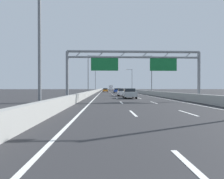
{
  "coord_description": "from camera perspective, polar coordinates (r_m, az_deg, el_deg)",
  "views": [
    {
      "loc": [
        -3.6,
        -0.08,
        1.66
      ],
      "look_at": [
        -1.13,
        70.81,
        1.01
      ],
      "focal_mm": 31.34,
      "sensor_mm": 36.0,
      "label": 1
    }
  ],
  "objects": [
    {
      "name": "lane_dash_right_3",
      "position": [
        31.1,
        8.02,
        -2.53
      ],
      "size": [
        0.16,
        3.0,
        0.01
      ],
      "primitive_type": "cube",
      "color": "white",
      "rests_on": "ground_plane"
    },
    {
      "name": "orange_car",
      "position": [
        74.33,
        -1.96,
        -0.17
      ],
      "size": [
        1.82,
        4.66,
        1.49
      ],
      "color": "orange",
      "rests_on": "ground_plane"
    },
    {
      "name": "lane_dash_right_6",
      "position": [
        57.86,
        3.36,
        -1.12
      ],
      "size": [
        0.16,
        3.0,
        0.01
      ],
      "primitive_type": "cube",
      "color": "white",
      "rests_on": "ground_plane"
    },
    {
      "name": "barrier_right",
      "position": [
        110.59,
        3.45,
        -0.09
      ],
      "size": [
        0.45,
        220.0,
        0.95
      ],
      "color": "#9E9E99",
      "rests_on": "ground_plane"
    },
    {
      "name": "lane_dash_left_6",
      "position": [
        57.63,
        -0.2,
        -1.12
      ],
      "size": [
        0.16,
        3.0,
        0.01
      ],
      "primitive_type": "cube",
      "color": "white",
      "rests_on": "ground_plane"
    },
    {
      "name": "lane_dash_left_16",
      "position": [
        147.6,
        -1.3,
        -0.12
      ],
      "size": [
        0.16,
        3.0,
        0.01
      ],
      "primitive_type": "cube",
      "color": "white",
      "rests_on": "ground_plane"
    },
    {
      "name": "streetlamp_left_near",
      "position": [
        13.46,
        -19.42,
        16.6
      ],
      "size": [
        2.58,
        0.28,
        9.5
      ],
      "color": "slate",
      "rests_on": "ground_plane"
    },
    {
      "name": "lane_dash_left_5",
      "position": [
        48.64,
        0.13,
        -1.43
      ],
      "size": [
        0.16,
        3.0,
        0.01
      ],
      "primitive_type": "cube",
      "color": "white",
      "rests_on": "ground_plane"
    },
    {
      "name": "sign_gantry",
      "position": [
        24.92,
        6.41,
        7.84
      ],
      "size": [
        17.01,
        0.36,
        6.36
      ],
      "color": "gray",
      "rests_on": "ground_plane"
    },
    {
      "name": "lane_dash_right_13",
      "position": [
        120.71,
        0.57,
        -0.26
      ],
      "size": [
        0.16,
        3.0,
        0.01
      ],
      "primitive_type": "cube",
      "color": "white",
      "rests_on": "ground_plane"
    },
    {
      "name": "lane_dash_right_11",
      "position": [
        102.74,
        1.02,
        -0.4
      ],
      "size": [
        0.16,
        3.0,
        0.01
      ],
      "primitive_type": "cube",
      "color": "white",
      "rests_on": "ground_plane"
    },
    {
      "name": "streetlamp_right_far",
      "position": [
        82.77,
        5.7,
        3.11
      ],
      "size": [
        2.58,
        0.28,
        9.5
      ],
      "color": "slate",
      "rests_on": "ground_plane"
    },
    {
      "name": "lane_dash_right_10",
      "position": [
        93.75,
        1.31,
        -0.49
      ],
      "size": [
        0.16,
        3.0,
        0.01
      ],
      "primitive_type": "cube",
      "color": "white",
      "rests_on": "ground_plane"
    },
    {
      "name": "lane_dash_left_13",
      "position": [
        120.61,
        -1.14,
        -0.26
      ],
      "size": [
        0.16,
        3.0,
        0.01
      ],
      "primitive_type": "cube",
      "color": "white",
      "rests_on": "ground_plane"
    },
    {
      "name": "blue_car",
      "position": [
        62.83,
        1.35,
        -0.3
      ],
      "size": [
        1.82,
        4.61,
        1.46
      ],
      "color": "#2347AD",
      "rests_on": "ground_plane"
    },
    {
      "name": "edge_line_right",
      "position": [
        88.54,
        3.74,
        -0.55
      ],
      "size": [
        0.16,
        176.0,
        0.01
      ],
      "primitive_type": "cube",
      "color": "white",
      "rests_on": "ground_plane"
    },
    {
      "name": "ground_plane",
      "position": [
        100.16,
        0.06,
        -0.43
      ],
      "size": [
        260.0,
        260.0,
        0.0
      ],
      "primitive_type": "plane",
      "color": "#2D2D30"
    },
    {
      "name": "lane_dash_left_3",
      "position": [
        30.68,
        1.38,
        -2.57
      ],
      "size": [
        0.16,
        3.0,
        0.01
      ],
      "primitive_type": "cube",
      "color": "white",
      "rests_on": "ground_plane"
    },
    {
      "name": "lane_dash_right_8",
      "position": [
        75.79,
        2.09,
        -0.73
      ],
      "size": [
        0.16,
        3.0,
        0.01
      ],
      "primitive_type": "cube",
      "color": "white",
      "rests_on": "ground_plane"
    },
    {
      "name": "lane_dash_right_15",
      "position": [
        138.7,
        0.23,
        -0.16
      ],
      "size": [
        0.16,
        3.0,
        0.01
      ],
      "primitive_type": "cube",
      "color": "white",
      "rests_on": "ground_plane"
    },
    {
      "name": "lane_dash_left_0",
      "position": [
        4.34,
        24.64,
        -21.98
      ],
      "size": [
        0.16,
        3.0,
        0.01
      ],
      "primitive_type": "cube",
      "color": "white",
      "rests_on": "ground_plane"
    },
    {
      "name": "lane_dash_right_9",
      "position": [
        84.77,
        1.66,
        -0.59
      ],
      "size": [
        0.16,
        3.0,
        0.01
      ],
      "primitive_type": "cube",
      "color": "white",
      "rests_on": "ground_plane"
    },
    {
      "name": "lane_dash_left_4",
      "position": [
        39.66,
        0.61,
        -1.87
      ],
      "size": [
        0.16,
        3.0,
        0.01
      ],
      "primitive_type": "cube",
      "color": "white",
      "rests_on": "ground_plane"
    },
    {
      "name": "white_car",
      "position": [
        39.27,
        3.05,
        -0.8
      ],
      "size": [
        1.83,
        4.25,
        1.45
      ],
      "color": "silver",
      "rests_on": "ground_plane"
    },
    {
      "name": "silver_car",
      "position": [
        30.71,
        5.08,
        -1.1
      ],
      "size": [
        1.83,
        4.5,
        1.55
      ],
      "color": "#A8ADB2",
      "rests_on": "ground_plane"
    },
    {
      "name": "edge_line_left",
      "position": [
        88.11,
        -3.07,
        -0.55
      ],
      "size": [
        0.16,
        176.0,
        0.01
      ],
      "primitive_type": "cube",
      "color": "white",
      "rests_on": "ground_plane"
    },
    {
      "name": "lane_dash_right_7",
      "position": [
        66.82,
        2.64,
        -0.9
      ],
      "size": [
        0.16,
        3.0,
        0.01
      ],
      "primitive_type": "cube",
      "color": "white",
      "rests_on": "ground_plane"
    },
    {
      "name": "streetlamp_left_mid",
      "position": [
        47.45,
        -6.69,
        5.04
      ],
      "size": [
        2.58,
        0.28,
        9.5
      ],
      "color": "slate",
      "rests_on": "ground_plane"
    },
    {
      "name": "lane_dash_left_11",
      "position": [
        102.61,
        -0.99,
        -0.4
      ],
      "size": [
        0.16,
        3.0,
        0.01
      ],
      "primitive_type": "cube",
      "color": "white",
      "rests_on": "ground_plane"
    },
    {
      "name": "green_car",
      "position": [
        106.78,
        1.98,
        0.02
      ],
      "size": [
        1.82,
        4.35,
        1.41
      ],
      "color": "#1E7A38",
      "rests_on": "ground_plane"
    },
    {
      "name": "lane_dash_right_5",
      "position": [
        48.91,
        4.35,
        -1.42
      ],
      "size": [
        0.16,
        3.0,
        0.01
      ],
      "primitive_type": "cube",
      "color": "white",
      "rests_on": "ground_plane"
    },
    {
      "name": "lane_dash_right_2",
      "position": [
        22.31,
        12.05,
        -3.75
      ],
      "size": [
        0.16,
        3.0,
        0.01
      ],
      "primitive_type": "cube",
      "color": "white",
      "rests_on": "ground_plane"
    },
    {
      "name": "lane_dash_left_8",
      "position": [
        75.62,
        -0.63,
        -0.73
      ],
      "size": [
        0.16,
        3.0,
        0.01
      ],
      "primitive_type": "cube",
      "color": "white",
      "rests_on": "ground_plane"
    },
    {
      "name": "lane_dash_left_10",
      "position": [
        93.61,
        -0.89,
        -0.49
      ],
      "size": [
        0.16,
        3.0,
        0.01
      ],
      "primitive_type": "cube",
      "color": "white",
      "rests_on": "ground_plane"
    },
    {
      "name": "lane_dash_left_17",
      "position": [
        156.6,
        -1.34,
        -0.08
      ],
      "size": [
        0.16,
        3.0,
        0.01
      ],
      "primitive_type": "cube",
      "color": "white",
      "rests_on": "ground_plane"
    },
    {
      "name": "red_car",
      "position": [
        89.56,
        2.74,
        -0.09
      ],
      "size": [
        1.79,
        4.59,
        1.34
      ],
      "color": "red",
      "rests_on": "ground_plane"
    },
    {
      "name": "lane_dash_left_1",
      "position": [
        12.82,
        6.15,
        -6.91
      ],
      "size": [
        0.16,
        3.0,
        0.01
      ],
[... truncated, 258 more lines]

